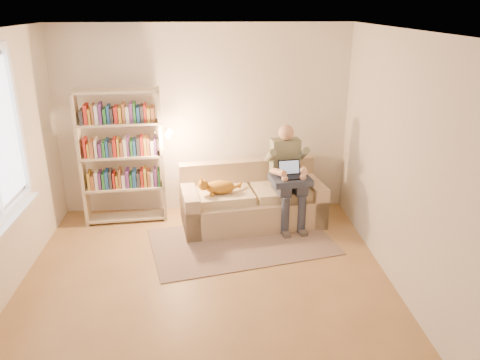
{
  "coord_description": "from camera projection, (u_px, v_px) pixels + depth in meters",
  "views": [
    {
      "loc": [
        0.07,
        -4.08,
        2.84
      ],
      "look_at": [
        0.42,
        1.0,
        0.9
      ],
      "focal_mm": 35.0,
      "sensor_mm": 36.0,
      "label": 1
    }
  ],
  "objects": [
    {
      "name": "floor",
      "position": [
        206.0,
        297.0,
        4.81
      ],
      "size": [
        4.5,
        4.5,
        0.0
      ],
      "primitive_type": "plane",
      "color": "olive",
      "rests_on": "ground"
    },
    {
      "name": "ceiling",
      "position": [
        198.0,
        33.0,
        3.88
      ],
      "size": [
        4.0,
        4.5,
        0.02
      ],
      "primitive_type": "cube",
      "color": "white",
      "rests_on": "wall_back"
    },
    {
      "name": "wall_right",
      "position": [
        412.0,
        174.0,
        4.47
      ],
      "size": [
        0.02,
        4.5,
        2.6
      ],
      "primitive_type": "cube",
      "color": "silver",
      "rests_on": "floor"
    },
    {
      "name": "wall_back",
      "position": [
        204.0,
        121.0,
        6.44
      ],
      "size": [
        4.0,
        0.02,
        2.6
      ],
      "primitive_type": "cube",
      "color": "silver",
      "rests_on": "floor"
    },
    {
      "name": "wall_front",
      "position": [
        200.0,
        344.0,
        2.25
      ],
      "size": [
        4.0,
        0.02,
        2.6
      ],
      "primitive_type": "cube",
      "color": "silver",
      "rests_on": "floor"
    },
    {
      "name": "sofa",
      "position": [
        251.0,
        202.0,
        6.36
      ],
      "size": [
        1.98,
        1.1,
        0.8
      ],
      "rotation": [
        0.0,
        0.0,
        0.14
      ],
      "color": "tan",
      "rests_on": "floor"
    },
    {
      "name": "person",
      "position": [
        287.0,
        171.0,
        6.15
      ],
      "size": [
        0.45,
        0.64,
        1.35
      ],
      "rotation": [
        0.0,
        0.0,
        0.14
      ],
      "color": "gray",
      "rests_on": "sofa"
    },
    {
      "name": "cat",
      "position": [
        220.0,
        187.0,
        6.06
      ],
      "size": [
        0.58,
        0.26,
        0.22
      ],
      "rotation": [
        0.0,
        0.0,
        0.14
      ],
      "color": "gold",
      "rests_on": "sofa"
    },
    {
      "name": "blanket",
      "position": [
        288.0,
        180.0,
        6.06
      ],
      "size": [
        0.55,
        0.47,
        0.08
      ],
      "primitive_type": "cube",
      "rotation": [
        0.0,
        0.0,
        0.14
      ],
      "color": "#283147",
      "rests_on": "person"
    },
    {
      "name": "laptop",
      "position": [
        288.0,
        173.0,
        6.03
      ],
      "size": [
        0.32,
        0.29,
        0.25
      ],
      "rotation": [
        0.0,
        0.0,
        0.14
      ],
      "color": "black",
      "rests_on": "blanket"
    },
    {
      "name": "bookshelf",
      "position": [
        122.0,
        151.0,
        6.15
      ],
      "size": [
        1.23,
        0.37,
        1.82
      ],
      "rotation": [
        0.0,
        0.0,
        0.09
      ],
      "color": "#C4B594",
      "rests_on": "floor"
    },
    {
      "name": "rug",
      "position": [
        242.0,
        242.0,
        5.9
      ],
      "size": [
        2.46,
        1.77,
        0.01
      ],
      "primitive_type": "cube",
      "rotation": [
        0.0,
        0.0,
        0.22
      ],
      "color": "gray",
      "rests_on": "floor"
    }
  ]
}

